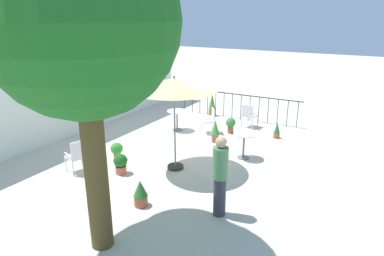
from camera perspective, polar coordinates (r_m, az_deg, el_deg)
The scene contains 18 objects.
ground_plane at distance 10.73m, azimuth -0.65°, elevation -3.65°, with size 60.00×60.00×0.00m, color beige.
villa_facade at distance 12.85m, azimuth -17.71°, elevation 8.00°, with size 10.98×0.30×3.79m, color white.
terrace_railing at distance 13.82m, azimuth 7.42°, elevation 4.28°, with size 0.03×5.18×1.01m.
shade_tree at distance 5.64m, azimuth -17.74°, elevation 16.56°, with size 3.16×3.01×5.44m.
patio_umbrella_0 at distance 8.79m, azimuth -3.00°, elevation 7.10°, with size 2.21×2.21×2.55m.
cafe_table_0 at distance 12.35m, azimuth -2.49°, elevation 1.87°, with size 0.71×0.71×0.74m.
cafe_table_1 at distance 10.06m, azimuth 8.58°, elevation -2.24°, with size 0.62×0.62×0.75m.
patio_chair_0 at distance 9.55m, azimuth -18.39°, elevation -4.17°, with size 0.59×0.57×0.91m.
patio_chair_1 at distance 12.11m, azimuth 2.99°, elevation 1.52°, with size 0.62×0.61×0.89m.
patio_chair_2 at distance 12.82m, azimuth 9.43°, elevation 2.26°, with size 0.53×0.51×0.88m.
potted_plant_0 at distance 14.18m, azimuth 3.35°, elevation 3.90°, with size 0.29×0.29×0.94m.
potted_plant_1 at distance 7.73m, azimuth -8.53°, elevation -10.59°, with size 0.32×0.32×0.61m.
potted_plant_2 at distance 12.00m, azimuth 13.87°, elevation -0.41°, with size 0.21×0.21×0.54m.
potted_plant_3 at distance 10.19m, azimuth -12.36°, elevation -3.53°, with size 0.35×0.35×0.51m.
potted_plant_4 at distance 9.28m, azimuth -11.75°, elevation -5.72°, with size 0.37×0.37×0.55m.
potted_plant_5 at distance 12.17m, azimuth 6.41°, elevation 0.64°, with size 0.34×0.35×0.56m.
potted_plant_6 at distance 11.27m, azimuth 3.87°, elevation -0.40°, with size 0.28×0.28×0.75m.
standing_person at distance 7.08m, azimuth 4.69°, elevation -7.83°, with size 0.45×0.45×1.75m.
Camera 1 is at (-8.58, -5.01, 4.04)m, focal length 32.19 mm.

